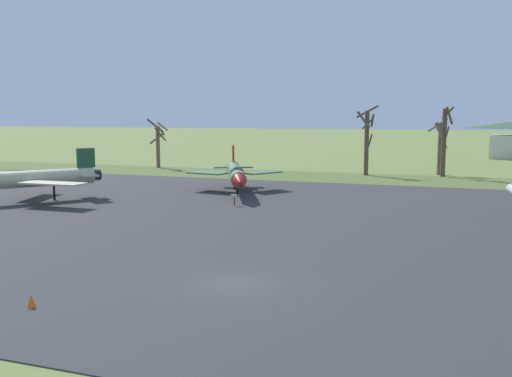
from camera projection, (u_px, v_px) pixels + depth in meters
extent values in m
plane|color=olive|center=(235.00, 285.00, 25.71)|extent=(600.00, 600.00, 0.00)
cube|color=#333335|center=(312.00, 225.00, 39.64)|extent=(96.44, 49.65, 0.05)
cube|color=#53632F|center=(372.00, 179.00, 68.48)|extent=(156.44, 12.00, 0.06)
cylinder|color=#4C6B47|center=(236.00, 173.00, 55.70)|extent=(6.32, 11.80, 1.42)
cone|color=#B21E1E|center=(239.00, 181.00, 48.85)|extent=(1.83, 1.96, 1.31)
cylinder|color=black|center=(233.00, 167.00, 62.05)|extent=(1.23, 1.12, 0.99)
ellipsoid|color=#19232D|center=(237.00, 172.00, 52.75)|extent=(1.12, 2.11, 1.05)
cube|color=#4C6B47|center=(209.00, 173.00, 57.21)|extent=(4.33, 3.07, 0.13)
cube|color=#4C6B47|center=(261.00, 172.00, 57.65)|extent=(4.19, 4.67, 0.13)
cube|color=#B21E1E|center=(233.00, 153.00, 61.04)|extent=(0.77, 1.45, 1.79)
cube|color=#4C6B47|center=(222.00, 167.00, 61.01)|extent=(2.19, 1.95, 0.13)
cube|color=#4C6B47|center=(244.00, 167.00, 61.20)|extent=(2.19, 1.95, 0.13)
cylinder|color=black|center=(237.00, 190.00, 53.20)|extent=(0.19, 0.19, 1.32)
cylinder|color=black|center=(234.00, 184.00, 58.55)|extent=(0.19, 0.19, 1.32)
cylinder|color=black|center=(234.00, 202.00, 48.02)|extent=(0.08, 0.08, 0.76)
cube|color=white|center=(234.00, 196.00, 47.95)|extent=(0.52, 0.23, 0.29)
cylinder|color=#B7B293|center=(20.00, 179.00, 49.33)|extent=(8.87, 11.24, 1.49)
cylinder|color=black|center=(96.00, 175.00, 53.08)|extent=(1.32, 1.28, 1.04)
cube|color=#B7B293|center=(33.00, 176.00, 53.33)|extent=(3.48, 6.03, 0.14)
cube|color=#B7B293|center=(53.00, 183.00, 47.42)|extent=(5.74, 2.10, 0.14)
cube|color=#234C2D|center=(86.00, 158.00, 52.37)|extent=(1.15, 1.46, 1.83)
cube|color=#B7B293|center=(82.00, 173.00, 53.45)|extent=(2.18, 2.12, 0.14)
cube|color=#B7B293|center=(89.00, 175.00, 51.58)|extent=(2.18, 2.12, 0.14)
cylinder|color=black|center=(54.00, 193.00, 51.09)|extent=(0.20, 0.20, 1.39)
cylinder|color=brown|center=(158.00, 147.00, 82.85)|extent=(0.56, 0.56, 6.18)
cylinder|color=brown|center=(155.00, 125.00, 81.25)|extent=(2.59, 0.84, 2.08)
cylinder|color=brown|center=(161.00, 131.00, 82.21)|extent=(0.53, 1.53, 1.42)
cylinder|color=brown|center=(160.00, 134.00, 81.94)|extent=(1.24, 1.68, 2.05)
cylinder|color=brown|center=(162.00, 126.00, 81.89)|extent=(0.75, 2.10, 1.33)
cylinder|color=brown|center=(157.00, 139.00, 83.65)|extent=(1.90, 1.61, 1.68)
cylinder|color=brown|center=(367.00, 143.00, 71.96)|extent=(0.58, 0.58, 8.36)
cylinder|color=brown|center=(364.00, 120.00, 70.93)|extent=(1.94, 1.06, 2.22)
cylinder|color=brown|center=(370.00, 140.00, 71.99)|extent=(0.75, 1.11, 1.66)
cylinder|color=brown|center=(367.00, 124.00, 72.23)|extent=(1.40, 0.31, 1.44)
cylinder|color=brown|center=(367.00, 112.00, 72.79)|extent=(2.91, 0.67, 1.73)
cylinder|color=brown|center=(373.00, 120.00, 71.55)|extent=(0.73, 1.58, 1.67)
cylinder|color=brown|center=(440.00, 149.00, 72.99)|extent=(0.59, 0.59, 6.84)
cylinder|color=brown|center=(438.00, 125.00, 73.84)|extent=(2.54, 1.08, 1.79)
cylinder|color=brown|center=(446.00, 136.00, 72.80)|extent=(0.84, 1.68, 2.61)
cylinder|color=brown|center=(445.00, 144.00, 72.56)|extent=(0.63, 1.42, 1.22)
cylinder|color=brown|center=(444.00, 143.00, 70.40)|extent=(0.59, 0.59, 8.62)
cylinder|color=brown|center=(450.00, 115.00, 69.46)|extent=(1.03, 1.43, 2.25)
cylinder|color=brown|center=(448.00, 113.00, 70.41)|extent=(1.59, 0.98, 1.58)
cylinder|color=brown|center=(440.00, 129.00, 69.96)|extent=(1.13, 1.36, 1.65)
cylinder|color=brown|center=(439.00, 131.00, 69.95)|extent=(1.36, 1.61, 1.93)
cone|color=orange|center=(31.00, 301.00, 22.51)|extent=(0.41, 0.41, 0.58)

